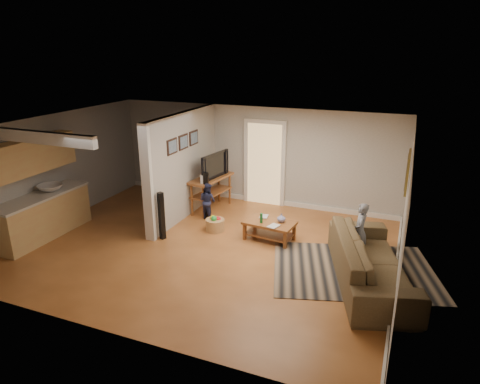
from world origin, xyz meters
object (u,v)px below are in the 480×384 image
speaker_left (162,216)px  toy_basket (215,224)px  coffee_table (270,226)px  speaker_right (206,195)px  toddler (208,218)px  sofa (368,282)px  child (357,257)px  tv_console (211,180)px

speaker_left → toy_basket: size_ratio=2.51×
speaker_left → toy_basket: 1.24m
coffee_table → speaker_left: speaker_left is taller
speaker_right → toddler: bearing=-59.2°
toy_basket → sofa: bearing=-16.1°
coffee_table → toy_basket: coffee_table is taller
toy_basket → coffee_table: bearing=0.5°
speaker_left → child: size_ratio=0.93×
coffee_table → tv_console: (-1.92, 1.14, 0.45)m
sofa → speaker_left: size_ratio=2.68×
speaker_right → child: (3.65, -0.76, -0.56)m
tv_console → toy_basket: size_ratio=3.40×
toddler → coffee_table: bearing=178.5°
sofa → toddler: toddler is taller
sofa → tv_console: tv_console is taller
tv_console → child: tv_console is taller
coffee_table → speaker_left: size_ratio=1.07×
speaker_left → sofa: bearing=19.1°
speaker_left → coffee_table: bearing=42.2°
speaker_left → toddler: (0.40, 1.39, -0.52)m
tv_console → speaker_left: tv_console is taller
sofa → toy_basket: size_ratio=6.72×
tv_console → toy_basket: (0.63, -1.16, -0.62)m
tv_console → toy_basket: bearing=-52.3°
coffee_table → toddler: size_ratio=1.26×
sofa → speaker_right: speaker_right is taller
speaker_left → child: speaker_left is taller
coffee_table → speaker_right: bearing=160.8°
toddler → child: bearing=-174.4°
toy_basket → child: child is taller
coffee_table → toy_basket: 1.30m
toy_basket → toddler: size_ratio=0.47×
toy_basket → toddler: 0.77m
tv_console → child: size_ratio=1.26×
toddler → toy_basket: bearing=145.1°
speaker_right → child: size_ratio=1.00×
tv_console → toddler: tv_console is taller
sofa → speaker_left: 4.34m
coffee_table → speaker_right: speaker_right is taller
coffee_table → toy_basket: size_ratio=2.68×
speaker_right → toddler: (0.05, -0.05, -0.56)m
coffee_table → speaker_right: (-1.81, 0.63, 0.24)m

